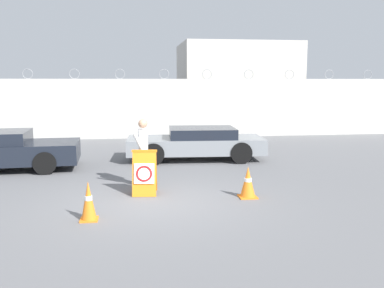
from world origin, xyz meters
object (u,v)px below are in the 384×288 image
at_px(traffic_cone_mid, 89,201).
at_px(traffic_cone_near, 248,182).
at_px(barricade_sign, 145,172).
at_px(security_guard, 143,149).
at_px(parked_car_rear_sedan, 197,143).

bearing_deg(traffic_cone_mid, traffic_cone_near, 18.67).
bearing_deg(barricade_sign, security_guard, 96.67).
distance_m(traffic_cone_near, traffic_cone_mid, 3.73).
distance_m(traffic_cone_mid, parked_car_rear_sedan, 6.92).
bearing_deg(security_guard, traffic_cone_mid, -25.54).
height_order(barricade_sign, parked_car_rear_sedan, parked_car_rear_sedan).
xyz_separation_m(barricade_sign, parked_car_rear_sedan, (1.93, 4.37, 0.05)).
bearing_deg(traffic_cone_mid, security_guard, 66.37).
xyz_separation_m(traffic_cone_near, traffic_cone_mid, (-3.53, -1.19, 0.02)).
bearing_deg(security_guard, barricade_sign, -1.01).
distance_m(barricade_sign, parked_car_rear_sedan, 4.78).
bearing_deg(barricade_sign, parked_car_rear_sedan, 72.01).
bearing_deg(parked_car_rear_sedan, traffic_cone_near, 98.64).
xyz_separation_m(security_guard, traffic_cone_near, (2.40, -1.40, -0.61)).
height_order(barricade_sign, traffic_cone_mid, barricade_sign).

